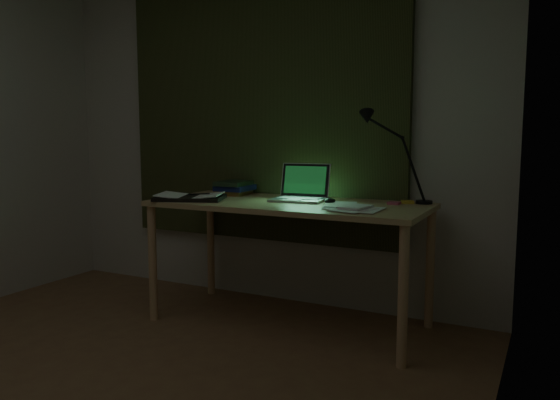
{
  "coord_description": "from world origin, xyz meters",
  "views": [
    {
      "loc": [
        1.94,
        -1.54,
        1.22
      ],
      "look_at": [
        0.44,
        1.42,
        0.82
      ],
      "focal_mm": 35.0,
      "sensor_mm": 36.0,
      "label": 1
    }
  ],
  "objects_px": {
    "laptop": "(298,183)",
    "book_stack": "(234,187)",
    "loose_papers": "(348,207)",
    "open_textbook": "(190,197)",
    "desk_lamp": "(425,159)",
    "desk": "(288,263)"
  },
  "relations": [
    {
      "from": "desk_lamp",
      "to": "loose_papers",
      "type": "bearing_deg",
      "value": -125.65
    },
    {
      "from": "book_stack",
      "to": "loose_papers",
      "type": "relative_size",
      "value": 0.78
    },
    {
      "from": "open_textbook",
      "to": "book_stack",
      "type": "height_order",
      "value": "book_stack"
    },
    {
      "from": "open_textbook",
      "to": "desk_lamp",
      "type": "xyz_separation_m",
      "value": [
        1.42,
        0.48,
        0.26
      ]
    },
    {
      "from": "laptop",
      "to": "book_stack",
      "type": "distance_m",
      "value": 0.6
    },
    {
      "from": "desk",
      "to": "book_stack",
      "type": "distance_m",
      "value": 0.74
    },
    {
      "from": "desk",
      "to": "loose_papers",
      "type": "distance_m",
      "value": 0.61
    },
    {
      "from": "open_textbook",
      "to": "loose_papers",
      "type": "bearing_deg",
      "value": -17.99
    },
    {
      "from": "book_stack",
      "to": "desk_lamp",
      "type": "xyz_separation_m",
      "value": [
        1.33,
        0.09,
        0.22
      ]
    },
    {
      "from": "book_stack",
      "to": "desk_lamp",
      "type": "distance_m",
      "value": 1.35
    },
    {
      "from": "loose_papers",
      "to": "laptop",
      "type": "bearing_deg",
      "value": 156.34
    },
    {
      "from": "open_textbook",
      "to": "book_stack",
      "type": "relative_size",
      "value": 1.66
    },
    {
      "from": "book_stack",
      "to": "desk",
      "type": "bearing_deg",
      "value": -21.98
    },
    {
      "from": "book_stack",
      "to": "loose_papers",
      "type": "xyz_separation_m",
      "value": [
        0.98,
        -0.32,
        -0.04
      ]
    },
    {
      "from": "desk",
      "to": "open_textbook",
      "type": "height_order",
      "value": "open_textbook"
    },
    {
      "from": "open_textbook",
      "to": "loose_papers",
      "type": "height_order",
      "value": "open_textbook"
    },
    {
      "from": "desk",
      "to": "desk_lamp",
      "type": "bearing_deg",
      "value": 21.25
    },
    {
      "from": "loose_papers",
      "to": "desk_lamp",
      "type": "bearing_deg",
      "value": 49.79
    },
    {
      "from": "laptop",
      "to": "book_stack",
      "type": "height_order",
      "value": "laptop"
    },
    {
      "from": "laptop",
      "to": "loose_papers",
      "type": "relative_size",
      "value": 1.13
    },
    {
      "from": "desk_lamp",
      "to": "desk",
      "type": "bearing_deg",
      "value": -154.19
    },
    {
      "from": "book_stack",
      "to": "loose_papers",
      "type": "bearing_deg",
      "value": -18.28
    }
  ]
}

